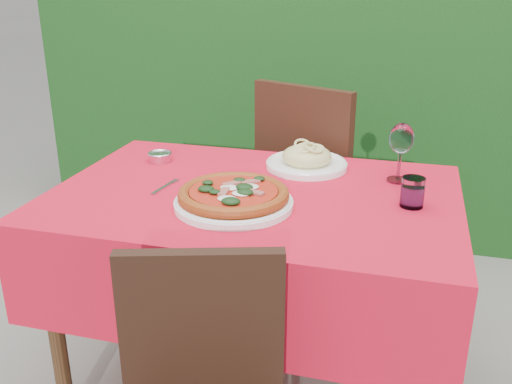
% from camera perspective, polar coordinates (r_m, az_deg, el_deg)
% --- Properties ---
extents(ground, '(60.00, 60.00, 0.00)m').
position_cam_1_polar(ground, '(2.17, -0.17, -18.69)').
color(ground, slate).
rests_on(ground, ground).
extents(hedge, '(3.20, 0.55, 1.78)m').
position_cam_1_polar(hedge, '(3.22, 7.39, 12.54)').
color(hedge, black).
rests_on(hedge, ground).
extents(dining_table, '(1.26, 0.86, 0.75)m').
position_cam_1_polar(dining_table, '(1.85, -0.19, -4.35)').
color(dining_table, '#492B17').
rests_on(dining_table, ground).
extents(chair_far, '(0.58, 0.58, 0.98)m').
position_cam_1_polar(chair_far, '(2.44, 5.86, 1.18)').
color(chair_far, black).
rests_on(chair_far, ground).
extents(pizza_plate, '(0.42, 0.42, 0.07)m').
position_cam_1_polar(pizza_plate, '(1.67, -2.25, -0.50)').
color(pizza_plate, white).
rests_on(pizza_plate, dining_table).
extents(pasta_plate, '(0.28, 0.28, 0.08)m').
position_cam_1_polar(pasta_plate, '(2.01, 5.09, 3.22)').
color(pasta_plate, white).
rests_on(pasta_plate, dining_table).
extents(water_glass, '(0.07, 0.07, 0.09)m').
position_cam_1_polar(water_glass, '(1.72, 15.37, -0.17)').
color(water_glass, white).
rests_on(water_glass, dining_table).
extents(wine_glass, '(0.08, 0.08, 0.20)m').
position_cam_1_polar(wine_glass, '(1.89, 14.33, 4.97)').
color(wine_glass, silver).
rests_on(wine_glass, dining_table).
extents(fork, '(0.04, 0.16, 0.00)m').
position_cam_1_polar(fork, '(1.83, -9.34, 0.39)').
color(fork, '#AEAEB5').
rests_on(fork, dining_table).
extents(steel_ramekin, '(0.08, 0.08, 0.03)m').
position_cam_1_polar(steel_ramekin, '(2.10, -9.58, 3.45)').
color(steel_ramekin, silver).
rests_on(steel_ramekin, dining_table).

